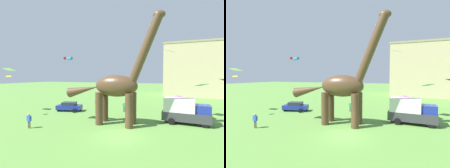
# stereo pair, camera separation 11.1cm
# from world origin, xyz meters

# --- Properties ---
(ground_plane) EXTENTS (240.00, 240.00, 0.00)m
(ground_plane) POSITION_xyz_m (0.00, 0.00, 0.00)
(ground_plane) COLOR #5B8E3D
(dinosaur_sculpture) EXTENTS (12.74, 2.70, 13.31)m
(dinosaur_sculpture) POSITION_xyz_m (-1.64, 3.67, 4.81)
(dinosaur_sculpture) COLOR #513823
(dinosaur_sculpture) RESTS_ON ground_plane
(parked_sedan_left) EXTENTS (4.52, 2.81, 1.55)m
(parked_sedan_left) POSITION_xyz_m (-11.66, 8.06, 0.81)
(parked_sedan_left) COLOR navy
(parked_sedan_left) RESTS_ON ground_plane
(parked_box_truck) EXTENTS (5.73, 2.49, 3.20)m
(parked_box_truck) POSITION_xyz_m (6.48, 6.94, 1.65)
(parked_box_truck) COLOR #38383D
(parked_box_truck) RESTS_ON ground_plane
(person_far_spectator) EXTENTS (0.65, 0.28, 1.73)m
(person_far_spectator) POSITION_xyz_m (-10.42, -1.42, 1.04)
(person_far_spectator) COLOR #6B6056
(person_far_spectator) RESTS_ON ground_plane
(person_vendor_side) EXTENTS (0.59, 0.26, 1.58)m
(person_vendor_side) POSITION_xyz_m (-8.71, 12.54, 0.96)
(person_vendor_side) COLOR #2D3347
(person_vendor_side) RESTS_ON ground_plane
(person_strolling_adult) EXTENTS (0.56, 0.25, 1.50)m
(person_strolling_adult) POSITION_xyz_m (9.73, 11.24, 0.91)
(person_strolling_adult) COLOR #6B6056
(person_strolling_adult) RESTS_ON ground_plane
(person_photographer) EXTENTS (0.64, 0.28, 1.70)m
(person_photographer) POSITION_xyz_m (-2.58, 10.76, 1.03)
(person_photographer) COLOR #2D3347
(person_photographer) RESTS_ON ground_plane
(festival_canopy_tent) EXTENTS (3.15, 3.15, 3.00)m
(festival_canopy_tent) POSITION_xyz_m (5.73, 13.03, 2.54)
(festival_canopy_tent) COLOR #B2B2B7
(festival_canopy_tent) RESTS_ON ground_plane
(kite_near_high) EXTENTS (1.15, 1.16, 0.34)m
(kite_near_high) POSITION_xyz_m (1.44, 13.87, 14.72)
(kite_near_high) COLOR white
(kite_far_left) EXTENTS (0.86, 0.81, 0.17)m
(kite_far_left) POSITION_xyz_m (-17.51, 1.55, 5.99)
(kite_far_left) COLOR yellow
(kite_mid_right) EXTENTS (2.39, 2.49, 0.70)m
(kite_mid_right) POSITION_xyz_m (-18.98, 18.21, 10.27)
(kite_mid_right) COLOR #287AE5
(kite_mid_left) EXTENTS (1.64, 1.84, 0.35)m
(kite_mid_left) POSITION_xyz_m (4.54, 6.21, 9.14)
(kite_mid_left) COLOR #19B2B7
(kite_near_low) EXTENTS (1.83, 1.38, 0.40)m
(kite_near_low) POSITION_xyz_m (-20.87, 4.20, 7.13)
(kite_near_low) COLOR white
(kite_apex) EXTENTS (2.17, 2.20, 2.23)m
(kite_apex) POSITION_xyz_m (8.93, 11.73, 4.69)
(kite_apex) COLOR green
(background_building_block) EXTENTS (22.38, 11.73, 15.77)m
(background_building_block) POSITION_xyz_m (13.13, 39.95, 7.90)
(background_building_block) COLOR #CCB78E
(background_building_block) RESTS_ON ground_plane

